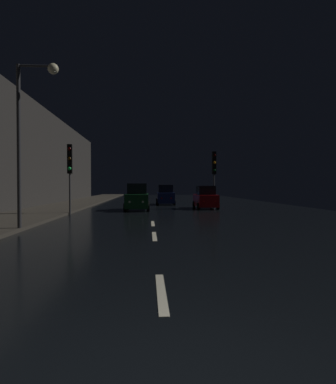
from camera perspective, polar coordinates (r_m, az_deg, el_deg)
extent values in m
cube|color=black|center=(27.26, -3.01, -2.91)|extent=(27.63, 84.00, 0.02)
cube|color=#38332B|center=(28.23, -18.68, -2.66)|extent=(4.40, 84.00, 0.15)
cube|color=#2D2B28|center=(25.85, -26.41, 6.94)|extent=(0.80, 63.00, 9.15)
cube|color=beige|center=(5.99, -1.18, -17.08)|extent=(0.16, 2.20, 0.01)
cube|color=beige|center=(12.20, -2.40, -7.75)|extent=(0.16, 2.20, 0.01)
cube|color=beige|center=(16.24, -2.67, -5.55)|extent=(0.16, 2.20, 0.01)
cylinder|color=#38383A|center=(22.09, -16.81, -0.37)|extent=(0.12, 0.12, 2.68)
cube|color=black|center=(22.15, -16.84, 5.56)|extent=(0.34, 0.37, 1.90)
sphere|color=black|center=(22.03, -16.91, 7.24)|extent=(0.22, 0.22, 0.22)
sphere|color=black|center=(21.97, -16.90, 5.60)|extent=(0.22, 0.22, 0.22)
sphere|color=#19D84C|center=(21.93, -16.89, 3.95)|extent=(0.22, 0.22, 0.22)
cylinder|color=#38383A|center=(27.67, 8.07, 0.14)|extent=(0.12, 0.12, 2.87)
cube|color=black|center=(27.74, 8.08, 5.08)|extent=(0.32, 0.35, 1.90)
sphere|color=black|center=(27.62, 8.17, 6.41)|extent=(0.22, 0.22, 0.22)
sphere|color=orange|center=(27.57, 8.17, 5.10)|extent=(0.22, 0.22, 0.22)
sphere|color=black|center=(27.53, 8.16, 3.79)|extent=(0.22, 0.22, 0.22)
cylinder|color=#2D2D30|center=(14.74, -24.68, 6.97)|extent=(0.16, 0.16, 6.83)
cylinder|color=#2D2D30|center=(15.24, -22.18, 19.78)|extent=(1.40, 0.10, 0.10)
sphere|color=beige|center=(15.01, -19.48, 19.69)|extent=(0.44, 0.44, 0.44)
cube|color=#0F3819|center=(25.34, -5.42, -1.52)|extent=(1.72, 4.02, 1.05)
cube|color=black|center=(25.45, -5.41, 0.59)|extent=(1.46, 2.01, 0.80)
cylinder|color=black|center=(23.94, -3.51, -2.70)|extent=(0.21, 0.61, 0.61)
cylinder|color=black|center=(24.00, -7.54, -2.70)|extent=(0.21, 0.61, 0.61)
cylinder|color=black|center=(26.75, -3.51, -2.31)|extent=(0.21, 0.61, 0.61)
cylinder|color=black|center=(26.80, -7.12, -2.31)|extent=(0.21, 0.61, 0.61)
sphere|color=white|center=(23.36, -4.42, -1.73)|extent=(0.17, 0.17, 0.17)
sphere|color=white|center=(23.39, -6.74, -1.73)|extent=(0.17, 0.17, 0.17)
sphere|color=red|center=(27.29, -4.28, -1.33)|extent=(0.17, 0.17, 0.17)
sphere|color=red|center=(27.32, -6.27, -1.33)|extent=(0.17, 0.17, 0.17)
cube|color=#141E51|center=(32.95, -0.47, -0.97)|extent=(1.66, 3.86, 1.01)
cube|color=black|center=(32.80, -0.46, 0.58)|extent=(1.41, 1.93, 0.77)
cylinder|color=black|center=(34.29, -1.94, -1.59)|extent=(0.20, 0.59, 0.59)
cylinder|color=black|center=(34.37, 0.76, -1.58)|extent=(0.20, 0.59, 0.59)
cylinder|color=black|center=(31.59, -1.81, -1.82)|extent=(0.20, 0.59, 0.59)
cylinder|color=black|center=(31.68, 1.13, -1.81)|extent=(0.20, 0.59, 0.59)
sphere|color=slate|center=(34.82, -1.38, -0.86)|extent=(0.17, 0.17, 0.17)
sphere|color=slate|center=(34.87, 0.11, -0.86)|extent=(0.17, 0.17, 0.17)
sphere|color=red|center=(31.04, -1.12, -1.09)|extent=(0.17, 0.17, 0.17)
sphere|color=red|center=(31.09, 0.55, -1.09)|extent=(0.17, 0.17, 0.17)
cube|color=maroon|center=(27.18, 6.57, -1.48)|extent=(1.58, 3.68, 0.96)
cube|color=black|center=(27.03, 6.62, 0.31)|extent=(1.34, 1.84, 0.74)
cylinder|color=black|center=(28.35, 4.57, -2.17)|extent=(0.19, 0.56, 0.56)
cylinder|color=black|center=(28.61, 7.64, -2.15)|extent=(0.19, 0.56, 0.56)
cylinder|color=black|center=(25.81, 5.38, -2.49)|extent=(0.19, 0.56, 0.56)
cylinder|color=black|center=(26.09, 8.73, -2.46)|extent=(0.19, 0.56, 0.56)
sphere|color=slate|center=(28.89, 5.10, -1.33)|extent=(0.16, 0.16, 0.16)
sphere|color=slate|center=(29.03, 6.79, -1.32)|extent=(0.16, 0.16, 0.16)
sphere|color=red|center=(25.33, 6.31, -1.66)|extent=(0.16, 0.16, 0.16)
sphere|color=red|center=(25.50, 8.23, -1.65)|extent=(0.16, 0.16, 0.16)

